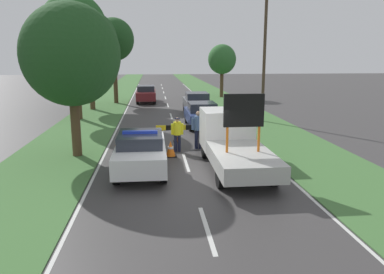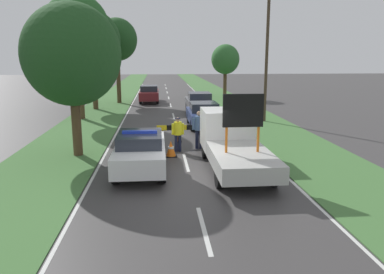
{
  "view_description": "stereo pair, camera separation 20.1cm",
  "coord_description": "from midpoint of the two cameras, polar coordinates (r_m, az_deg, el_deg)",
  "views": [
    {
      "loc": [
        -1.29,
        -12.93,
        4.29
      ],
      "look_at": [
        0.24,
        1.76,
        1.1
      ],
      "focal_mm": 35.0,
      "sensor_mm": 36.0,
      "label": 1
    },
    {
      "loc": [
        -1.09,
        -12.95,
        4.29
      ],
      "look_at": [
        0.24,
        1.76,
        1.1
      ],
      "focal_mm": 35.0,
      "sensor_mm": 36.0,
      "label": 2
    }
  ],
  "objects": [
    {
      "name": "ground_plane",
      "position": [
        13.68,
        0.09,
        -6.08
      ],
      "size": [
        160.0,
        160.0,
        0.0
      ],
      "primitive_type": "plane",
      "color": "#3D3A3A"
    },
    {
      "name": "lane_markings",
      "position": [
        27.71,
        -2.64,
        3.28
      ],
      "size": [
        7.1,
        64.78,
        0.01
      ],
      "color": "silver",
      "rests_on": "ground"
    },
    {
      "name": "grass_verge_left",
      "position": [
        33.5,
        -12.7,
        4.56
      ],
      "size": [
        3.97,
        120.0,
        0.03
      ],
      "color": "#427038",
      "rests_on": "ground"
    },
    {
      "name": "grass_verge_right",
      "position": [
        33.9,
        6.44,
        4.87
      ],
      "size": [
        3.97,
        120.0,
        0.03
      ],
      "color": "#427038",
      "rests_on": "ground"
    },
    {
      "name": "police_car",
      "position": [
        14.29,
        -7.46,
        -2.07
      ],
      "size": [
        1.85,
        4.75,
        1.6
      ],
      "rotation": [
        0.0,
        0.0,
        -0.05
      ],
      "color": "white",
      "rests_on": "ground"
    },
    {
      "name": "work_truck",
      "position": [
        14.91,
        6.53,
        -0.5
      ],
      "size": [
        2.07,
        6.0,
        3.04
      ],
      "rotation": [
        0.0,
        0.0,
        3.2
      ],
      "color": "white",
      "rests_on": "ground"
    },
    {
      "name": "road_barrier",
      "position": [
        18.23,
        -0.53,
        1.28
      ],
      "size": [
        2.89,
        0.08,
        1.02
      ],
      "rotation": [
        0.0,
        0.0,
        0.07
      ],
      "color": "black",
      "rests_on": "ground"
    },
    {
      "name": "police_officer",
      "position": [
        17.04,
        -1.84,
        0.86
      ],
      "size": [
        0.57,
        0.36,
        1.58
      ],
      "rotation": [
        0.0,
        0.0,
        3.66
      ],
      "color": "#191E38",
      "rests_on": "ground"
    },
    {
      "name": "pedestrian_civilian",
      "position": [
        17.57,
        1.41,
        1.57
      ],
      "size": [
        0.64,
        0.41,
        1.79
      ],
      "rotation": [
        0.0,
        0.0,
        0.51
      ],
      "color": "#191E38",
      "rests_on": "ground"
    },
    {
      "name": "traffic_cone_near_police",
      "position": [
        18.22,
        3.99,
        -0.68
      ],
      "size": [
        0.35,
        0.35,
        0.49
      ],
      "color": "black",
      "rests_on": "ground"
    },
    {
      "name": "traffic_cone_centre_front",
      "position": [
        16.34,
        -2.88,
        -1.79
      ],
      "size": [
        0.51,
        0.51,
        0.7
      ],
      "color": "black",
      "rests_on": "ground"
    },
    {
      "name": "traffic_cone_near_truck",
      "position": [
        17.8,
        -10.87,
        -1.12
      ],
      "size": [
        0.37,
        0.37,
        0.52
      ],
      "color": "black",
      "rests_on": "ground"
    },
    {
      "name": "traffic_cone_behind_barrier",
      "position": [
        19.18,
        -1.84,
        0.03
      ],
      "size": [
        0.36,
        0.36,
        0.51
      ],
      "color": "black",
      "rests_on": "ground"
    },
    {
      "name": "traffic_cone_lane_edge",
      "position": [
        19.07,
        -9.24,
        -0.23
      ],
      "size": [
        0.35,
        0.35,
        0.48
      ],
      "color": "black",
      "rests_on": "ground"
    },
    {
      "name": "queued_car_hatch_blue",
      "position": [
        23.2,
        2.01,
        3.48
      ],
      "size": [
        1.84,
        4.31,
        1.53
      ],
      "rotation": [
        0.0,
        0.0,
        3.14
      ],
      "color": "navy",
      "rests_on": "ground"
    },
    {
      "name": "queued_car_suv_grey",
      "position": [
        28.88,
        1.31,
        5.28
      ],
      "size": [
        1.87,
        4.51,
        1.59
      ],
      "rotation": [
        0.0,
        0.0,
        3.14
      ],
      "color": "slate",
      "rests_on": "ground"
    },
    {
      "name": "queued_car_wagon_maroon",
      "position": [
        36.01,
        -6.38,
        6.58
      ],
      "size": [
        1.79,
        4.58,
        1.6
      ],
      "rotation": [
        0.0,
        0.0,
        3.14
      ],
      "color": "maroon",
      "rests_on": "ground"
    },
    {
      "name": "roadside_tree_near_left",
      "position": [
        26.96,
        -16.96,
        15.5
      ],
      "size": [
        4.33,
        4.33,
        8.4
      ],
      "color": "#4C3823",
      "rests_on": "ground"
    },
    {
      "name": "roadside_tree_near_right",
      "position": [
        31.75,
        -14.78,
        14.01
      ],
      "size": [
        4.45,
        4.45,
        7.87
      ],
      "color": "#4C3823",
      "rests_on": "ground"
    },
    {
      "name": "roadside_tree_mid_left",
      "position": [
        16.73,
        -17.5,
        11.83
      ],
      "size": [
        4.09,
        4.09,
        6.51
      ],
      "color": "#4C3823",
      "rests_on": "ground"
    },
    {
      "name": "roadside_tree_mid_right",
      "position": [
        40.21,
        5.25,
        11.67
      ],
      "size": [
        2.94,
        2.94,
        5.54
      ],
      "color": "#4C3823",
      "rests_on": "ground"
    },
    {
      "name": "roadside_tree_far_left",
      "position": [
        35.65,
        -11.21,
        14.31
      ],
      "size": [
        3.66,
        3.66,
        7.71
      ],
      "color": "#4C3823",
      "rests_on": "ground"
    },
    {
      "name": "utility_pole",
      "position": [
        25.32,
        11.57,
        12.65
      ],
      "size": [
        1.2,
        0.2,
        8.96
      ],
      "color": "#473828",
      "rests_on": "ground"
    }
  ]
}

